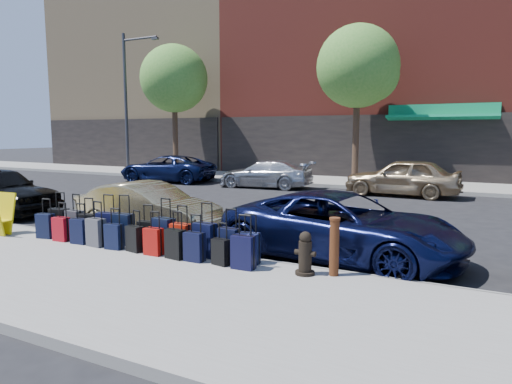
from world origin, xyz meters
The scene contains 39 objects.
ground centered at (0.00, 0.00, 0.00)m, with size 120.00×120.00×0.00m, color black.
sidewalk_near centered at (0.00, -6.50, 0.07)m, with size 60.00×4.00×0.15m, color gray.
sidewalk_far centered at (0.00, 10.00, 0.07)m, with size 60.00×4.00×0.15m, color gray.
curb_near centered at (0.00, -4.48, 0.07)m, with size 60.00×0.08×0.15m, color gray.
curb_far centered at (0.00, 7.98, 0.07)m, with size 60.00×0.08×0.15m, color gray.
building_left centered at (-16.00, 17.98, 7.98)m, with size 15.00×12.12×16.00m.
building_center centered at (0.00, 17.99, 9.98)m, with size 17.00×12.85×20.00m.
tree_left centered at (-9.86, 9.50, 5.41)m, with size 3.80×3.80×7.27m.
tree_center centered at (0.64, 9.50, 5.41)m, with size 3.80×3.80×7.27m.
streetlight centered at (-12.80, 8.80, 4.66)m, with size 2.59×0.18×8.00m.
suitcase_front_0 centered at (-2.48, -4.81, 0.46)m, with size 0.44×0.29×1.00m.
suitcase_front_1 centered at (-2.02, -4.78, 0.46)m, with size 0.42×0.25×0.98m.
suitcase_front_2 centered at (-1.54, -4.84, 0.44)m, with size 0.41×0.26×0.93m.
suitcase_front_3 centered at (-1.03, -4.78, 0.47)m, with size 0.46×0.30×1.03m.
suitcase_front_4 centered at (-0.58, -4.79, 0.48)m, with size 0.45×0.28×1.05m.
suitcase_front_5 centered at (0.06, -4.78, 0.43)m, with size 0.39×0.24×0.90m.
suitcase_front_6 centered at (0.48, -4.78, 0.48)m, with size 0.46×0.29×1.05m.
suitcase_front_7 centered at (0.94, -4.84, 0.45)m, with size 0.40×0.23×0.95m.
suitcase_front_8 centered at (1.47, -4.78, 0.47)m, with size 0.44×0.27×1.03m.
suitcase_front_9 centered at (2.00, -4.78, 0.45)m, with size 0.41×0.25×0.96m.
suitcase_front_10 centered at (2.43, -4.80, 0.43)m, with size 0.40×0.26×0.90m.
suitcase_back_0 centered at (-2.55, -5.12, 0.43)m, with size 0.40×0.28×0.88m.
suitcase_back_1 centered at (-2.01, -5.15, 0.41)m, with size 0.36×0.23×0.84m.
suitcase_back_2 centered at (-1.46, -5.15, 0.42)m, with size 0.38×0.24×0.86m.
suitcase_back_3 centered at (-0.98, -5.15, 0.44)m, with size 0.41×0.26×0.94m.
suitcase_back_4 centered at (-0.48, -5.16, 0.41)m, with size 0.37×0.24×0.83m.
suitcase_back_5 centered at (0.03, -5.11, 0.41)m, with size 0.37×0.26×0.82m.
suitcase_back_6 centered at (0.52, -5.14, 0.41)m, with size 0.36×0.21×0.85m.
suitcase_back_7 centered at (1.05, -5.15, 0.43)m, with size 0.40×0.26×0.89m.
suitcase_back_8 centered at (1.47, -5.14, 0.42)m, with size 0.36×0.21×0.87m.
suitcase_back_9 centered at (2.03, -5.12, 0.39)m, with size 0.35×0.24×0.76m.
suitcase_back_10 centered at (2.49, -5.14, 0.44)m, with size 0.40×0.24×0.94m.
fire_hydrant centered at (3.56, -4.95, 0.48)m, with size 0.37×0.33×0.73m.
bollard centered at (4.00, -4.78, 0.65)m, with size 0.18×0.18×0.97m.
car_near_1 centered at (-1.30, -3.16, 0.63)m, with size 1.33×3.81×1.26m, color tan.
car_near_2 centered at (3.68, -3.25, 0.66)m, with size 2.20×4.77×1.32m, color #0C1138.
car_far_0 centered at (-8.41, 6.65, 0.67)m, with size 2.24×4.86×1.35m, color #0D143A.
car_far_1 centered at (-2.85, 6.67, 0.63)m, with size 1.75×4.31×1.25m, color silver.
car_far_2 centered at (3.15, 6.66, 0.75)m, with size 1.77×4.39×1.50m, color #A08662.
Camera 1 is at (6.18, -11.85, 2.49)m, focal length 32.00 mm.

